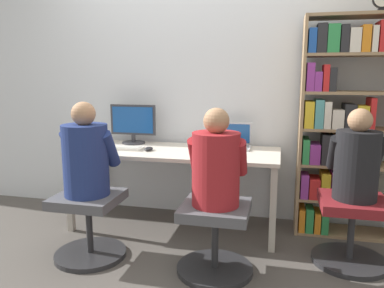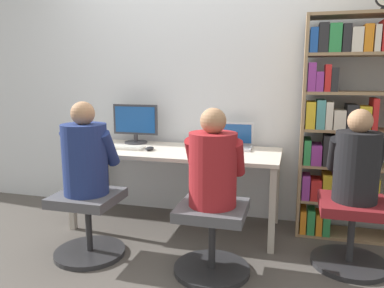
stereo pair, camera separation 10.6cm
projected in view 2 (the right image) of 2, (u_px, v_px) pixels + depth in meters
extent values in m
plane|color=#4C4742|center=(164.00, 242.00, 3.06)|extent=(14.00, 14.00, 0.00)
cube|color=silver|center=(189.00, 80.00, 3.55)|extent=(10.00, 0.05, 2.60)
cube|color=beige|center=(176.00, 151.00, 3.27)|extent=(1.80, 0.70, 0.03)
cube|color=#ADA497|center=(72.00, 192.00, 3.26)|extent=(0.05, 0.05, 0.67)
cube|color=#ADA497|center=(272.00, 211.00, 2.82)|extent=(0.05, 0.05, 0.67)
cube|color=#ADA497|center=(106.00, 175.00, 3.85)|extent=(0.05, 0.05, 0.67)
cube|color=#ADA497|center=(276.00, 188.00, 3.40)|extent=(0.05, 0.05, 0.67)
cylinder|color=#333338|center=(136.00, 142.00, 3.60)|extent=(0.22, 0.22, 0.01)
cylinder|color=#333338|center=(136.00, 138.00, 3.59)|extent=(0.04, 0.04, 0.07)
cube|color=#333338|center=(135.00, 120.00, 3.56)|extent=(0.45, 0.02, 0.29)
cube|color=#19478C|center=(135.00, 120.00, 3.55)|extent=(0.40, 0.01, 0.25)
cube|color=#B7B7BC|center=(234.00, 148.00, 3.29)|extent=(0.31, 0.21, 0.02)
cube|color=gray|center=(234.00, 147.00, 3.29)|extent=(0.27, 0.16, 0.00)
cube|color=#B7B7BC|center=(236.00, 133.00, 3.39)|extent=(0.31, 0.05, 0.21)
cube|color=#19478C|center=(236.00, 134.00, 3.38)|extent=(0.27, 0.04, 0.17)
cube|color=silver|center=(122.00, 147.00, 3.32)|extent=(0.41, 0.13, 0.02)
cube|color=#BAB8AD|center=(122.00, 146.00, 3.32)|extent=(0.38, 0.10, 0.00)
ellipsoid|color=black|center=(150.00, 149.00, 3.24)|extent=(0.07, 0.11, 0.03)
cylinder|color=#262628|center=(90.00, 252.00, 2.84)|extent=(0.53, 0.53, 0.04)
cylinder|color=#262628|center=(89.00, 226.00, 2.80)|extent=(0.05, 0.05, 0.38)
cube|color=#4C4C51|center=(87.00, 198.00, 2.76)|extent=(0.45, 0.44, 0.07)
cylinder|color=#262628|center=(212.00, 269.00, 2.59)|extent=(0.53, 0.53, 0.04)
cylinder|color=#262628|center=(212.00, 241.00, 2.55)|extent=(0.05, 0.05, 0.38)
cube|color=#4C4C51|center=(212.00, 210.00, 2.51)|extent=(0.45, 0.44, 0.07)
cylinder|color=navy|center=(85.00, 159.00, 2.71)|extent=(0.32, 0.32, 0.51)
sphere|color=#A87A56|center=(83.00, 113.00, 2.65)|extent=(0.17, 0.17, 0.17)
cylinder|color=navy|center=(72.00, 146.00, 2.81)|extent=(0.09, 0.23, 0.29)
cylinder|color=navy|center=(109.00, 148.00, 2.73)|extent=(0.09, 0.23, 0.29)
cylinder|color=maroon|center=(213.00, 169.00, 2.46)|extent=(0.32, 0.32, 0.49)
sphere|color=#A87A56|center=(213.00, 121.00, 2.41)|extent=(0.17, 0.17, 0.17)
cylinder|color=maroon|center=(193.00, 155.00, 2.56)|extent=(0.09, 0.22, 0.28)
cylinder|color=maroon|center=(237.00, 158.00, 2.48)|extent=(0.09, 0.22, 0.28)
cube|color=#997A56|center=(302.00, 128.00, 3.13)|extent=(0.02, 0.30, 1.81)
cube|color=#997A56|center=(345.00, 234.00, 3.18)|extent=(0.78, 0.29, 0.02)
cube|color=#997A56|center=(348.00, 200.00, 3.13)|extent=(0.78, 0.29, 0.02)
cube|color=#997A56|center=(351.00, 166.00, 3.08)|extent=(0.78, 0.29, 0.02)
cube|color=#997A56|center=(354.00, 130.00, 3.02)|extent=(0.78, 0.29, 0.02)
cube|color=#997A56|center=(356.00, 93.00, 2.97)|extent=(0.78, 0.29, 0.02)
cube|color=#997A56|center=(359.00, 54.00, 2.92)|extent=(0.78, 0.29, 0.02)
cube|color=#997A56|center=(363.00, 14.00, 2.86)|extent=(0.78, 0.29, 0.02)
cube|color=orange|center=(303.00, 219.00, 3.23)|extent=(0.05, 0.23, 0.20)
cube|color=#2D8C47|center=(311.00, 220.00, 3.19)|extent=(0.06, 0.18, 0.21)
cube|color=orange|center=(318.00, 222.00, 3.19)|extent=(0.05, 0.22, 0.17)
cube|color=#2D8C47|center=(326.00, 222.00, 3.16)|extent=(0.06, 0.19, 0.19)
cube|color=#8C338C|center=(306.00, 186.00, 3.14)|extent=(0.06, 0.17, 0.20)
cube|color=red|center=(316.00, 188.00, 3.14)|extent=(0.08, 0.20, 0.17)
cube|color=gold|center=(326.00, 185.00, 3.13)|extent=(0.07, 0.24, 0.22)
cube|color=#8C338C|center=(336.00, 186.00, 3.09)|extent=(0.06, 0.20, 0.24)
cube|color=orange|center=(346.00, 189.00, 3.08)|extent=(0.09, 0.21, 0.20)
cube|color=#262628|center=(355.00, 187.00, 3.06)|extent=(0.05, 0.21, 0.25)
cube|color=#8C338C|center=(364.00, 191.00, 3.05)|extent=(0.07, 0.21, 0.19)
cube|color=gold|center=(373.00, 189.00, 3.05)|extent=(0.05, 0.25, 0.21)
cube|color=#2D8C47|center=(307.00, 151.00, 3.13)|extent=(0.05, 0.25, 0.20)
cube|color=#8C338C|center=(316.00, 154.00, 3.10)|extent=(0.08, 0.22, 0.16)
cube|color=#262628|center=(328.00, 150.00, 3.05)|extent=(0.09, 0.18, 0.25)
cube|color=orange|center=(340.00, 149.00, 3.06)|extent=(0.09, 0.25, 0.25)
cube|color=#2D8C47|center=(352.00, 152.00, 3.02)|extent=(0.07, 0.20, 0.22)
cube|color=gold|center=(310.00, 114.00, 3.07)|extent=(0.07, 0.24, 0.22)
cube|color=teal|center=(320.00, 114.00, 3.05)|extent=(0.07, 0.25, 0.23)
cube|color=silver|center=(329.00, 115.00, 3.00)|extent=(0.05, 0.18, 0.22)
cube|color=silver|center=(339.00, 119.00, 3.01)|extent=(0.09, 0.23, 0.15)
cube|color=#262628|center=(351.00, 116.00, 2.99)|extent=(0.08, 0.25, 0.20)
cube|color=gold|center=(363.00, 118.00, 2.95)|extent=(0.09, 0.20, 0.19)
cube|color=red|center=(373.00, 114.00, 2.93)|extent=(0.04, 0.21, 0.25)
cube|color=#8C338C|center=(312.00, 77.00, 3.00)|extent=(0.06, 0.22, 0.22)
cube|color=#8C338C|center=(319.00, 81.00, 2.98)|extent=(0.06, 0.19, 0.15)
cube|color=red|center=(327.00, 78.00, 2.95)|extent=(0.04, 0.17, 0.21)
cube|color=#262628|center=(334.00, 80.00, 2.96)|extent=(0.05, 0.21, 0.19)
cube|color=#1E4C9E|center=(314.00, 41.00, 2.95)|extent=(0.06, 0.20, 0.19)
cube|color=#262628|center=(323.00, 38.00, 2.91)|extent=(0.07, 0.18, 0.22)
cube|color=#2D8C47|center=(335.00, 39.00, 2.90)|extent=(0.09, 0.19, 0.22)
cube|color=#262628|center=(346.00, 39.00, 2.87)|extent=(0.06, 0.18, 0.21)
cube|color=silver|center=(356.00, 41.00, 2.89)|extent=(0.08, 0.25, 0.18)
cube|color=orange|center=(367.00, 39.00, 2.84)|extent=(0.06, 0.19, 0.20)
cube|color=silver|center=(376.00, 39.00, 2.82)|extent=(0.04, 0.18, 0.19)
cube|color=black|center=(384.00, 9.00, 2.74)|extent=(0.05, 0.03, 0.02)
cylinder|color=#262628|center=(349.00, 263.00, 2.68)|extent=(0.53, 0.53, 0.04)
cylinder|color=#262628|center=(351.00, 236.00, 2.64)|extent=(0.05, 0.05, 0.38)
cube|color=maroon|center=(353.00, 205.00, 2.60)|extent=(0.45, 0.44, 0.07)
cylinder|color=black|center=(357.00, 167.00, 2.55)|extent=(0.30, 0.30, 0.48)
sphere|color=#A87A56|center=(360.00, 121.00, 2.50)|extent=(0.16, 0.16, 0.16)
cylinder|color=black|center=(334.00, 154.00, 2.64)|extent=(0.08, 0.21, 0.27)
cylinder|color=black|center=(378.00, 156.00, 2.57)|extent=(0.08, 0.21, 0.27)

